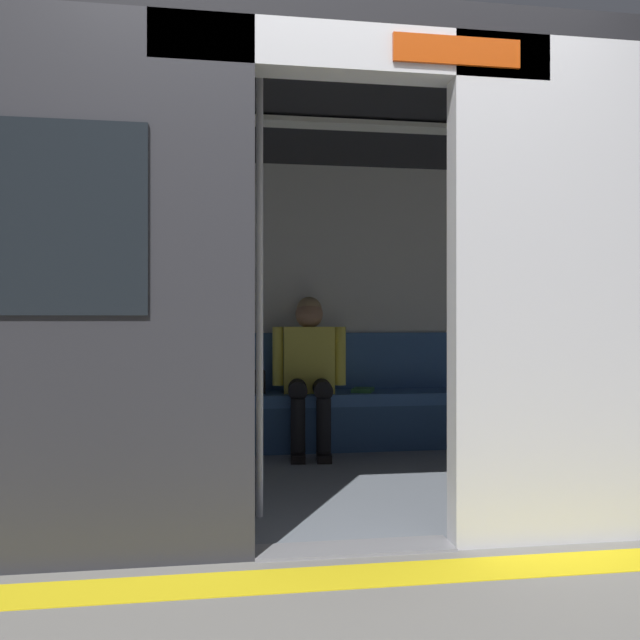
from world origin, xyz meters
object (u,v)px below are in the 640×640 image
(handbag, at_px, (248,382))
(train_car, at_px, (306,227))
(bench_seat, at_px, (294,407))
(book, at_px, (363,390))
(person_seated, at_px, (309,364))
(grab_pole_door, at_px, (260,296))

(handbag, bearing_deg, train_car, 104.69)
(train_car, distance_m, bench_seat, 1.59)
(handbag, height_order, book, handbag)
(person_seated, relative_size, handbag, 4.46)
(grab_pole_door, bearing_deg, book, -117.85)
(person_seated, distance_m, handbag, 0.49)
(train_car, xyz_separation_m, book, (-0.59, -1.07, -1.09))
(book, bearing_deg, train_car, 82.10)
(book, bearing_deg, grab_pole_door, 83.11)
(person_seated, bearing_deg, handbag, -15.15)
(grab_pole_door, bearing_deg, handbag, -90.86)
(train_car, xyz_separation_m, bench_seat, (-0.05, -1.04, -1.20))
(train_car, xyz_separation_m, grab_pole_door, (0.32, 0.65, -0.44))
(bench_seat, height_order, grab_pole_door, grab_pole_door)
(train_car, distance_m, person_seated, 1.33)
(train_car, distance_m, grab_pole_door, 0.84)
(train_car, height_order, book, train_car)
(person_seated, xyz_separation_m, book, (-0.43, -0.08, -0.21))
(bench_seat, xyz_separation_m, handbag, (0.34, -0.07, 0.19))
(bench_seat, bearing_deg, person_seated, 154.96)
(handbag, bearing_deg, bench_seat, 168.39)
(bench_seat, xyz_separation_m, grab_pole_door, (0.37, 1.69, 0.77))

